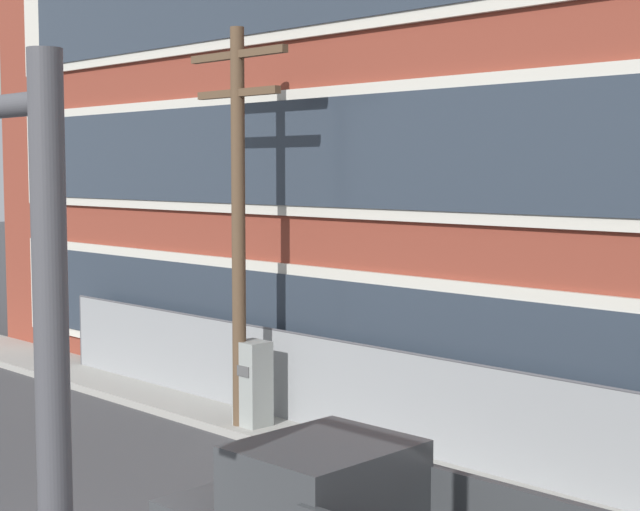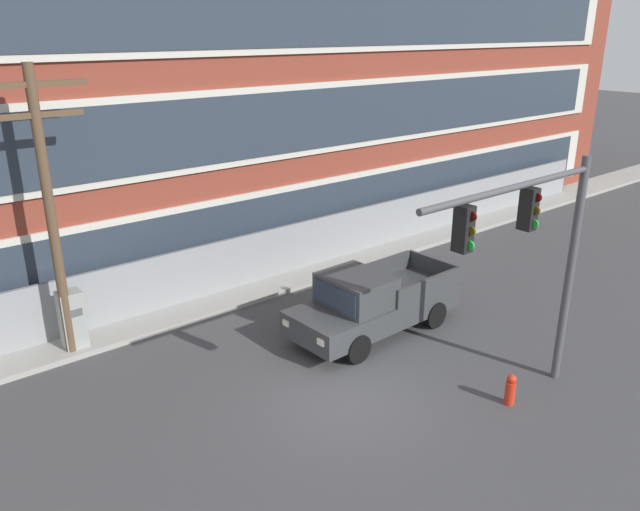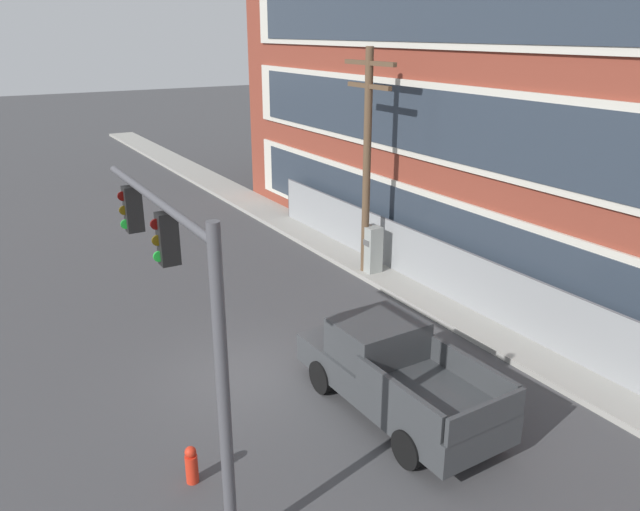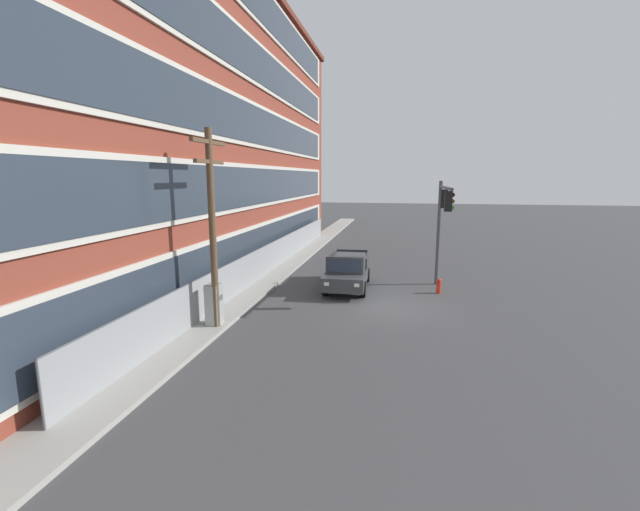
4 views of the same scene
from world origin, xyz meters
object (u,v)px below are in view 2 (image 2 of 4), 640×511
(utility_pole_near_corner, at_px, (49,203))
(fire_hydrant, at_px, (510,390))
(traffic_signal_mast, at_px, (537,240))
(pickup_truck_dark_grey, at_px, (371,303))
(electrical_cabinet, at_px, (73,322))

(utility_pole_near_corner, distance_m, fire_hydrant, 12.04)
(traffic_signal_mast, height_order, fire_hydrant, traffic_signal_mast)
(pickup_truck_dark_grey, xyz_separation_m, fire_hydrant, (-0.02, -4.71, -0.55))
(utility_pole_near_corner, relative_size, electrical_cabinet, 4.30)
(pickup_truck_dark_grey, distance_m, electrical_cabinet, 8.22)
(fire_hydrant, bearing_deg, pickup_truck_dark_grey, 89.80)
(fire_hydrant, bearing_deg, traffic_signal_mast, -4.48)
(traffic_signal_mast, height_order, electrical_cabinet, traffic_signal_mast)
(utility_pole_near_corner, bearing_deg, electrical_cabinet, 42.58)
(traffic_signal_mast, xyz_separation_m, electrical_cabinet, (-7.24, 9.07, -3.15))
(pickup_truck_dark_grey, distance_m, utility_pole_near_corner, 8.93)
(pickup_truck_dark_grey, xyz_separation_m, electrical_cabinet, (-6.98, 4.35, -0.05))
(traffic_signal_mast, distance_m, utility_pole_near_corner, 11.59)
(traffic_signal_mast, bearing_deg, utility_pole_near_corner, 129.79)
(traffic_signal_mast, relative_size, pickup_truck_dark_grey, 1.06)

